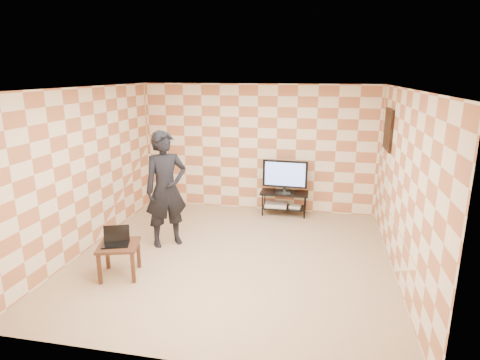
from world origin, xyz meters
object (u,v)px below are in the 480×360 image
Objects in this scene: tv at (285,175)px; person at (166,189)px; side_table at (119,250)px; tv_stand at (284,198)px.

person is (-1.86, -1.89, 0.13)m from tv.
tv is 2.65m from person.
tv is 0.47× the size of person.
tv is at bearing 55.59° from side_table.
person reaches higher than tv.
person is (-1.85, -1.90, 0.63)m from tv_stand.
side_table is at bearing -124.41° from tv.
tv is 3.81m from side_table.
side_table is at bearing -141.26° from person.
person is (0.28, 1.22, 0.59)m from side_table.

